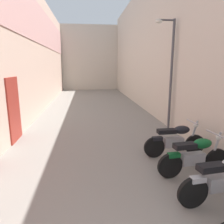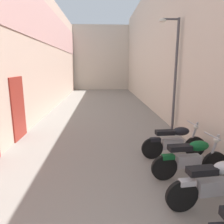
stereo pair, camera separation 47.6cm
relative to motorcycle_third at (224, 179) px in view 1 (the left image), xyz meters
name	(u,v)px [view 1 (the left image)]	position (x,y,z in m)	size (l,w,h in m)	color
ground_plane	(97,122)	(-2.04, 6.20, -0.50)	(39.74, 39.74, 0.00)	gray
building_left	(31,49)	(-5.21, 8.13, 2.88)	(0.45, 23.74, 6.72)	beige
building_right	(153,45)	(1.14, 8.19, 3.16)	(0.45, 23.74, 7.32)	beige
building_far_end	(90,58)	(-2.04, 21.07, 2.91)	(8.95, 2.00, 6.81)	beige
motorcycle_third	(224,179)	(0.00, 0.00, 0.00)	(1.85, 0.58, 1.04)	black
motorcycle_fourth	(195,155)	(0.00, 1.06, 0.00)	(1.85, 0.58, 1.04)	black
motorcycle_fifth	(176,139)	(0.00, 2.17, 0.00)	(1.85, 0.58, 1.04)	black
street_lamp	(169,67)	(0.69, 4.66, 2.02)	(0.79, 0.18, 4.26)	#47474C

